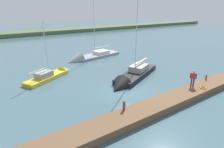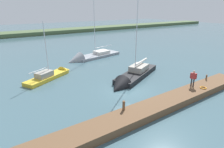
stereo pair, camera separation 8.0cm
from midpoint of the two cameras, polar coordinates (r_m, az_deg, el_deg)
ground_plane at (r=20.73m, az=4.79°, el=-4.88°), size 200.00×200.00×0.00m
far_shoreline at (r=68.36m, az=-24.29°, el=10.73°), size 180.00×8.00×2.40m
dock_pier at (r=17.55m, az=14.74°, el=-9.09°), size 24.09×2.18×0.67m
mooring_post_near at (r=15.43m, az=3.74°, el=-9.53°), size 0.22×0.22×0.80m
mooring_post_far at (r=24.22m, az=26.88°, el=-0.89°), size 0.17×0.17×0.60m
life_ring_buoy at (r=21.64m, az=26.10°, el=-3.78°), size 0.66×0.66×0.10m
sailboat_inner_slip at (r=23.58m, az=6.05°, el=-1.17°), size 10.14×6.26×12.46m
sailboat_behind_pier at (r=25.68m, az=-17.40°, el=-0.56°), size 7.32×5.04×7.95m
sailboat_near_dock at (r=33.45m, az=-7.34°, el=4.76°), size 10.99×4.63×12.91m
person_on_dock at (r=21.26m, az=23.59°, el=-0.96°), size 0.40×0.61×1.77m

